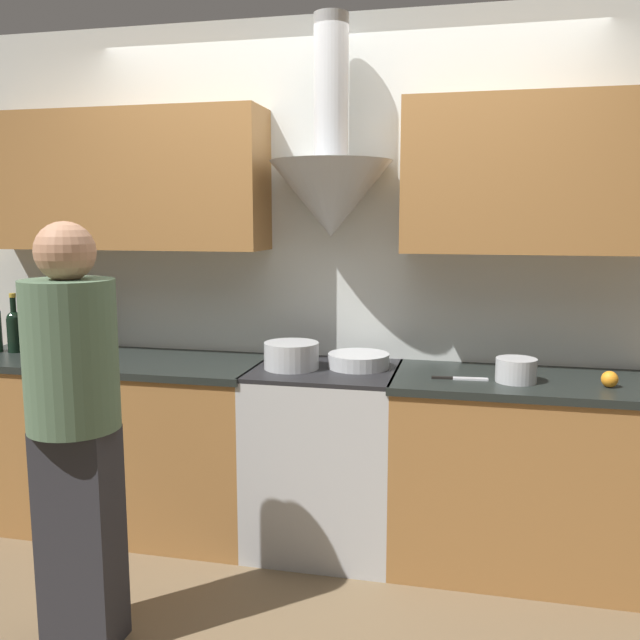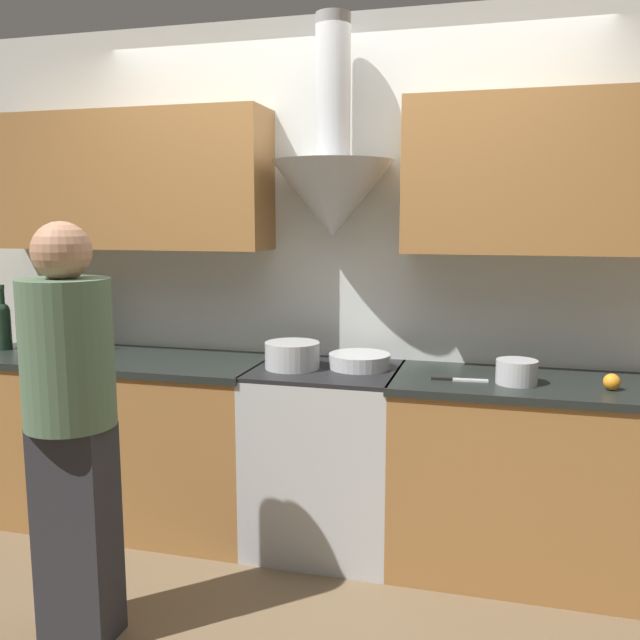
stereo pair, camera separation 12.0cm
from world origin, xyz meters
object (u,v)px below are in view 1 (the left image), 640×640
object	(u,v)px
saucepan	(516,370)
stock_pot	(291,355)
stove_range	(325,457)
mixing_bowl	(359,361)
wine_bottle_1	(15,329)
wine_bottle_2	(30,327)
wine_bottle_4	(63,329)
person_foreground_left	(74,418)
orange_fruit	(610,379)
wine_bottle_3	(45,328)

from	to	relation	value
saucepan	stock_pot	bearing A→B (deg)	177.61
stove_range	mixing_bowl	size ratio (longest dim) A/B	3.03
wine_bottle_1	stock_pot	distance (m)	1.56
wine_bottle_2	saucepan	bearing A→B (deg)	-1.98
wine_bottle_4	person_foreground_left	xyz separation A→B (m)	(0.69, -0.99, -0.15)
saucepan	person_foreground_left	distance (m)	1.84
stock_pot	orange_fruit	world-z (taller)	stock_pot
mixing_bowl	wine_bottle_1	bearing A→B (deg)	-179.25
stock_pot	saucepan	size ratio (longest dim) A/B	1.47
stove_range	wine_bottle_4	xyz separation A→B (m)	(-1.42, 0.02, 0.58)
stove_range	wine_bottle_4	size ratio (longest dim) A/B	2.69
wine_bottle_4	mixing_bowl	world-z (taller)	wine_bottle_4
wine_bottle_3	saucepan	xyz separation A→B (m)	(2.39, -0.09, -0.09)
saucepan	person_foreground_left	world-z (taller)	person_foreground_left
wine_bottle_2	stock_pot	size ratio (longest dim) A/B	1.35
person_foreground_left	stove_range	bearing A→B (deg)	52.99
wine_bottle_3	saucepan	world-z (taller)	wine_bottle_3
wine_bottle_3	orange_fruit	distance (m)	2.78
wine_bottle_2	saucepan	world-z (taller)	wine_bottle_2
wine_bottle_3	wine_bottle_4	size ratio (longest dim) A/B	0.99
wine_bottle_2	wine_bottle_1	bearing A→B (deg)	169.90
stock_pot	saucepan	bearing A→B (deg)	-2.39
stove_range	person_foreground_left	size ratio (longest dim) A/B	0.56
stove_range	orange_fruit	xyz separation A→B (m)	(1.26, -0.09, 0.48)
orange_fruit	person_foreground_left	size ratio (longest dim) A/B	0.04
orange_fruit	saucepan	distance (m)	0.38
wine_bottle_2	saucepan	size ratio (longest dim) A/B	1.99
person_foreground_left	wine_bottle_3	bearing A→B (deg)	128.82
orange_fruit	wine_bottle_4	bearing A→B (deg)	177.59
orange_fruit	person_foreground_left	xyz separation A→B (m)	(-1.99, -0.88, -0.05)
stock_pot	person_foreground_left	distance (m)	1.10
wine_bottle_2	mixing_bowl	world-z (taller)	wine_bottle_2
wine_bottle_2	person_foreground_left	distance (m)	1.32
wine_bottle_2	mixing_bowl	size ratio (longest dim) A/B	1.20
wine_bottle_4	stock_pot	distance (m)	1.26
saucepan	wine_bottle_4	bearing A→B (deg)	177.48
stock_pot	mixing_bowl	bearing A→B (deg)	15.55
wine_bottle_4	stock_pot	size ratio (longest dim) A/B	1.27
stove_range	wine_bottle_4	distance (m)	1.53
saucepan	wine_bottle_1	bearing A→B (deg)	177.67
wine_bottle_2	wine_bottle_3	xyz separation A→B (m)	(0.09, 0.00, -0.00)
wine_bottle_1	mixing_bowl	world-z (taller)	wine_bottle_1
stove_range	wine_bottle_3	xyz separation A→B (m)	(-1.51, 0.01, 0.58)
wine_bottle_2	wine_bottle_4	world-z (taller)	wine_bottle_2
wine_bottle_2	wine_bottle_3	size ratio (longest dim) A/B	1.08
stove_range	orange_fruit	world-z (taller)	orange_fruit
saucepan	person_foreground_left	size ratio (longest dim) A/B	0.11
person_foreground_left	wine_bottle_1	bearing A→B (deg)	134.71
stove_range	wine_bottle_3	distance (m)	1.62
stove_range	wine_bottle_2	size ratio (longest dim) A/B	2.52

